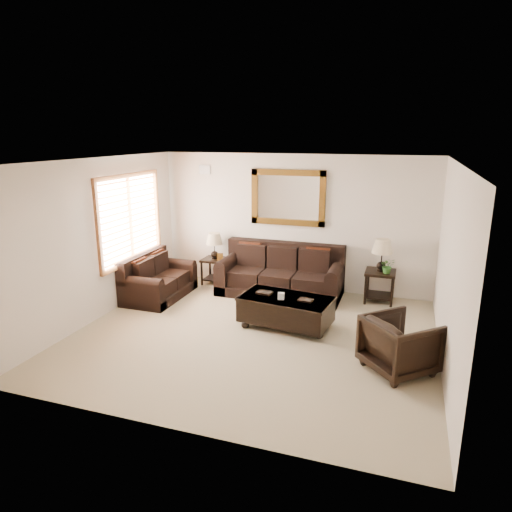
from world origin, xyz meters
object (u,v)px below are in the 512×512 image
(sofa, at_px, (281,276))
(coffee_table, at_px, (286,308))
(end_table_left, at_px, (215,251))
(end_table_right, at_px, (381,261))
(loveseat, at_px, (157,281))
(armchair, at_px, (400,342))

(sofa, bearing_deg, coffee_table, -71.45)
(end_table_left, bearing_deg, coffee_table, -40.29)
(end_table_left, xyz_separation_m, end_table_right, (3.37, -0.03, 0.08))
(sofa, height_order, loveseat, sofa)
(end_table_right, relative_size, coffee_table, 0.77)
(loveseat, bearing_deg, coffee_table, -101.79)
(end_table_left, height_order, coffee_table, end_table_left)
(sofa, relative_size, loveseat, 1.59)
(loveseat, height_order, end_table_right, end_table_right)
(loveseat, bearing_deg, armchair, -108.40)
(end_table_right, xyz_separation_m, coffee_table, (-1.38, -1.67, -0.47))
(sofa, bearing_deg, end_table_left, 173.02)
(sofa, xyz_separation_m, loveseat, (-2.23, -0.94, -0.04))
(end_table_left, bearing_deg, armchair, -34.70)
(coffee_table, height_order, armchair, armchair)
(sofa, height_order, armchair, sofa)
(sofa, bearing_deg, loveseat, -157.09)
(end_table_right, distance_m, armchair, 2.67)
(end_table_left, xyz_separation_m, armchair, (3.80, -2.63, -0.29))
(end_table_right, bearing_deg, loveseat, -165.06)
(loveseat, xyz_separation_m, coffee_table, (2.73, -0.57, 0.00))
(loveseat, relative_size, end_table_right, 1.25)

